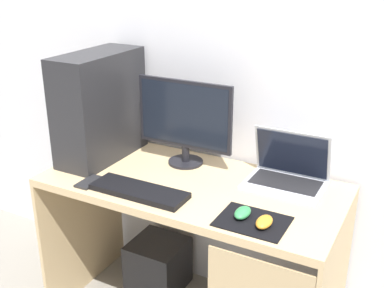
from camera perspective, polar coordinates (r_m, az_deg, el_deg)
wall_back at (r=2.23m, az=4.43°, el=11.66°), size 4.00×0.05×2.60m
desk at (r=2.16m, az=0.25°, el=-8.70°), size 1.31×0.63×0.76m
pc_tower at (r=2.32m, az=-10.92°, el=4.44°), size 0.21×0.48×0.51m
monitor at (r=2.20m, az=-0.90°, el=2.85°), size 0.47×0.17×0.41m
laptop at (r=2.10m, az=11.28°, el=-3.48°), size 0.33×0.24×0.24m
keyboard at (r=2.01m, az=-6.33°, el=-5.61°), size 0.42×0.14×0.02m
mousepad at (r=1.81m, az=7.25°, el=-9.14°), size 0.26×0.20×0.00m
mouse_left at (r=1.83m, az=6.06°, el=-8.16°), size 0.06×0.10×0.03m
mouse_right at (r=1.78m, az=8.62°, el=-9.18°), size 0.06×0.10×0.03m
cell_phone at (r=2.13m, az=-12.12°, el=-4.46°), size 0.07×0.13×0.01m
subwoofer at (r=2.65m, az=-4.07°, el=-14.16°), size 0.27×0.27×0.27m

